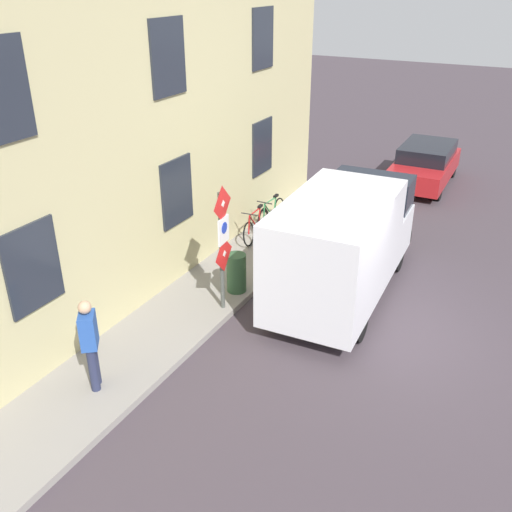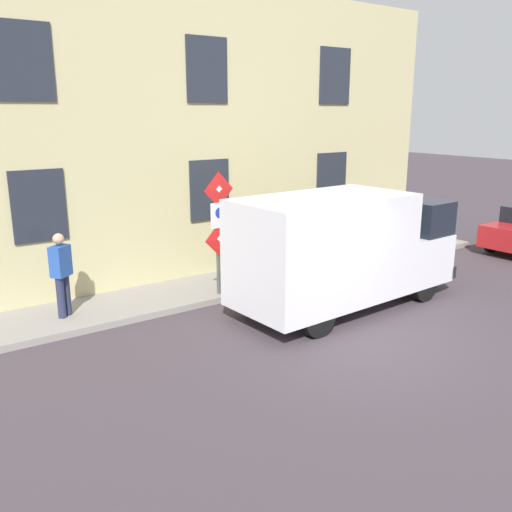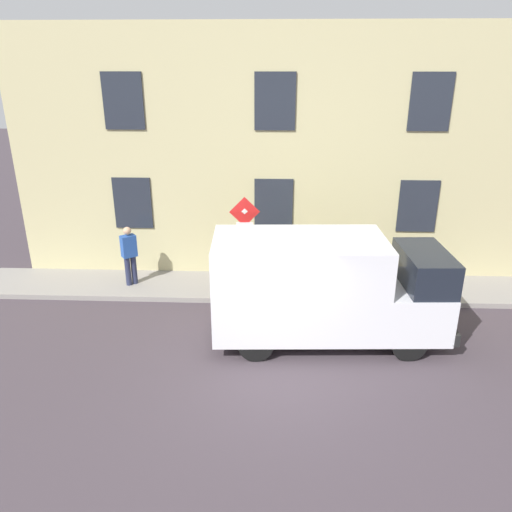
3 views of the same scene
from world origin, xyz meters
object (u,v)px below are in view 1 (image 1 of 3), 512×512
(sign_post_stacked, at_px, (223,238))
(bicycle_red, at_px, (256,225))
(bicycle_green, at_px, (272,214))
(litter_bin, at_px, (236,273))
(parked_hatchback, at_px, (425,164))
(pedestrian, at_px, (90,342))
(delivery_van, at_px, (343,242))

(sign_post_stacked, height_order, bicycle_red, sign_post_stacked)
(bicycle_green, relative_size, litter_bin, 1.90)
(sign_post_stacked, distance_m, parked_hatchback, 10.70)
(bicycle_red, xyz_separation_m, litter_bin, (-0.95, 2.73, 0.08))
(bicycle_red, bearing_deg, litter_bin, 14.13)
(parked_hatchback, distance_m, pedestrian, 14.01)
(parked_hatchback, height_order, pedestrian, pedestrian)
(sign_post_stacked, bearing_deg, bicycle_green, -76.06)
(delivery_van, distance_m, pedestrian, 5.83)
(delivery_van, xyz_separation_m, litter_bin, (2.05, 1.17, -0.74))
(pedestrian, bearing_deg, litter_bin, -134.04)
(parked_hatchback, bearing_deg, delivery_van, -0.25)
(delivery_van, bearing_deg, pedestrian, 151.30)
(sign_post_stacked, xyz_separation_m, litter_bin, (0.15, -0.77, -1.20))
(bicycle_green, height_order, pedestrian, pedestrian)
(sign_post_stacked, distance_m, bicycle_green, 4.73)
(parked_hatchback, relative_size, litter_bin, 4.49)
(parked_hatchback, bearing_deg, litter_bin, -12.33)
(parked_hatchback, bearing_deg, pedestrian, -11.13)
(sign_post_stacked, relative_size, parked_hatchback, 0.66)
(parked_hatchback, bearing_deg, bicycle_red, -23.40)
(parked_hatchback, distance_m, bicycle_green, 6.72)
(delivery_van, height_order, parked_hatchback, delivery_van)
(sign_post_stacked, bearing_deg, parked_hatchback, -99.46)
(delivery_van, relative_size, parked_hatchback, 1.34)
(sign_post_stacked, xyz_separation_m, pedestrian, (0.64, 3.30, -0.72))
(bicycle_red, height_order, litter_bin, litter_bin)
(sign_post_stacked, relative_size, bicycle_green, 1.55)
(pedestrian, bearing_deg, bicycle_red, -123.30)
(delivery_van, distance_m, parked_hatchback, 8.59)
(delivery_van, distance_m, bicycle_red, 3.48)
(delivery_van, relative_size, bicycle_green, 3.17)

